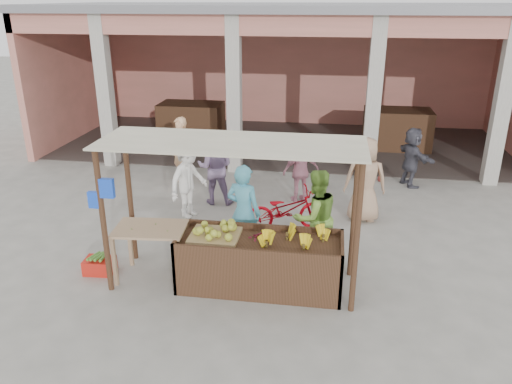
% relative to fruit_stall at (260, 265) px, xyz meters
% --- Properties ---
extents(ground, '(60.00, 60.00, 0.00)m').
position_rel_fruit_stall_xyz_m(ground, '(-0.50, 0.00, -0.40)').
color(ground, gray).
rests_on(ground, ground).
extents(market_building, '(14.40, 6.40, 4.20)m').
position_rel_fruit_stall_xyz_m(market_building, '(-0.45, 8.93, 2.30)').
color(market_building, '#DA8172').
rests_on(market_building, ground).
extents(fruit_stall, '(2.60, 0.95, 0.80)m').
position_rel_fruit_stall_xyz_m(fruit_stall, '(0.00, 0.00, 0.00)').
color(fruit_stall, '#523120').
rests_on(fruit_stall, ground).
extents(stall_awning, '(4.09, 1.35, 2.39)m').
position_rel_fruit_stall_xyz_m(stall_awning, '(-0.51, 0.06, 1.58)').
color(stall_awning, '#523120').
rests_on(stall_awning, ground).
extents(banana_heap, '(0.98, 0.53, 0.18)m').
position_rel_fruit_stall_xyz_m(banana_heap, '(0.52, 0.03, 0.49)').
color(banana_heap, yellow).
rests_on(banana_heap, fruit_stall).
extents(melon_tray, '(0.78, 0.68, 0.21)m').
position_rel_fruit_stall_xyz_m(melon_tray, '(-0.74, 0.06, 0.50)').
color(melon_tray, tan).
rests_on(melon_tray, fruit_stall).
extents(berry_heap, '(0.40, 0.33, 0.13)m').
position_rel_fruit_stall_xyz_m(berry_heap, '(0.01, 0.05, 0.46)').
color(berry_heap, maroon).
rests_on(berry_heap, fruit_stall).
extents(side_table, '(1.19, 0.84, 0.92)m').
position_rel_fruit_stall_xyz_m(side_table, '(-1.80, 0.01, 0.37)').
color(side_table, tan).
rests_on(side_table, ground).
extents(papaya_pile, '(0.75, 0.43, 0.21)m').
position_rel_fruit_stall_xyz_m(papaya_pile, '(-1.80, 0.01, 0.62)').
color(papaya_pile, '#3F7F29').
rests_on(papaya_pile, side_table).
extents(red_crate, '(0.51, 0.38, 0.26)m').
position_rel_fruit_stall_xyz_m(red_crate, '(-2.76, 0.02, -0.27)').
color(red_crate, red).
rests_on(red_crate, ground).
extents(plantain_bundle, '(0.40, 0.28, 0.08)m').
position_rel_fruit_stall_xyz_m(plantain_bundle, '(-2.76, 0.02, -0.10)').
color(plantain_bundle, '#508932').
rests_on(plantain_bundle, red_crate).
extents(produce_sacks, '(1.03, 0.77, 0.62)m').
position_rel_fruit_stall_xyz_m(produce_sacks, '(2.02, 5.40, -0.09)').
color(produce_sacks, maroon).
rests_on(produce_sacks, ground).
extents(vendor_blue, '(0.83, 0.70, 1.87)m').
position_rel_fruit_stall_xyz_m(vendor_blue, '(-0.42, 0.92, 0.54)').
color(vendor_blue, '#53B4D2').
rests_on(vendor_blue, ground).
extents(vendor_green, '(1.01, 0.88, 1.81)m').
position_rel_fruit_stall_xyz_m(vendor_green, '(0.82, 0.94, 0.51)').
color(vendor_green, '#7EB241').
rests_on(vendor_green, ground).
extents(motorcycle, '(1.17, 1.84, 0.91)m').
position_rel_fruit_stall_xyz_m(motorcycle, '(0.21, 2.17, 0.06)').
color(motorcycle, '#AB0510').
rests_on(motorcycle, ground).
extents(shopper_a, '(1.00, 1.28, 1.78)m').
position_rel_fruit_stall_xyz_m(shopper_a, '(-1.88, 2.53, 0.49)').
color(shopper_a, white).
rests_on(shopper_a, ground).
extents(shopper_b, '(1.03, 0.84, 1.55)m').
position_rel_fruit_stall_xyz_m(shopper_b, '(0.39, 3.72, 0.38)').
color(shopper_b, '#C87F93').
rests_on(shopper_b, ground).
extents(shopper_c, '(0.96, 0.64, 1.96)m').
position_rel_fruit_stall_xyz_m(shopper_c, '(1.76, 2.91, 0.58)').
color(shopper_c, tan).
rests_on(shopper_c, ground).
extents(shopper_d, '(1.12, 1.55, 1.55)m').
position_rel_fruit_stall_xyz_m(shopper_d, '(2.99, 5.17, 0.38)').
color(shopper_d, '#494854').
rests_on(shopper_d, ground).
extents(shopper_e, '(0.82, 0.80, 1.75)m').
position_rel_fruit_stall_xyz_m(shopper_e, '(-2.63, 4.48, 0.48)').
color(shopper_e, '#F6B984').
rests_on(shopper_e, ground).
extents(shopper_f, '(0.93, 0.56, 1.86)m').
position_rel_fruit_stall_xyz_m(shopper_f, '(-1.50, 3.36, 0.53)').
color(shopper_f, gray).
rests_on(shopper_f, ground).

